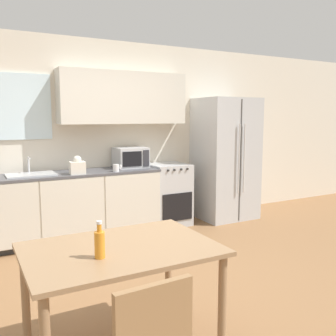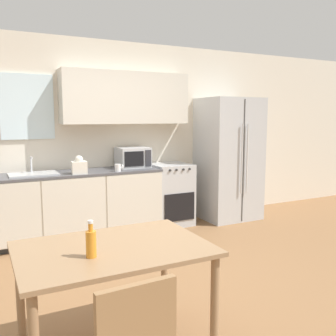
{
  "view_description": "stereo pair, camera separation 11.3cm",
  "coord_description": "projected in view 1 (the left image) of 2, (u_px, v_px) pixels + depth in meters",
  "views": [
    {
      "loc": [
        -1.59,
        -3.18,
        1.62
      ],
      "look_at": [
        0.4,
        0.5,
        1.05
      ],
      "focal_mm": 40.0,
      "sensor_mm": 36.0,
      "label": 1
    },
    {
      "loc": [
        -1.49,
        -3.23,
        1.62
      ],
      "look_at": [
        0.4,
        0.5,
        1.05
      ],
      "focal_mm": 40.0,
      "sensor_mm": 36.0,
      "label": 2
    }
  ],
  "objects": [
    {
      "name": "drink_bottle",
      "position": [
        100.0,
        243.0,
        2.25
      ],
      "size": [
        0.06,
        0.06,
        0.23
      ],
      "color": "orange",
      "rests_on": "dining_table"
    },
    {
      "name": "coffee_mug",
      "position": [
        117.0,
        168.0,
        4.98
      ],
      "size": [
        0.11,
        0.08,
        0.1
      ],
      "color": "white",
      "rests_on": "kitchen_counter"
    },
    {
      "name": "kitchen_counter",
      "position": [
        68.0,
        206.0,
        4.95
      ],
      "size": [
        2.46,
        0.63,
        0.9
      ],
      "color": "#333333",
      "rests_on": "ground_plane"
    },
    {
      "name": "oven_range",
      "position": [
        168.0,
        194.0,
        5.67
      ],
      "size": [
        0.57,
        0.61,
        0.92
      ],
      "color": "#B7BABC",
      "rests_on": "ground_plane"
    },
    {
      "name": "wall_back",
      "position": [
        97.0,
        129.0,
        5.32
      ],
      "size": [
        12.0,
        0.38,
        2.7
      ],
      "color": "beige",
      "rests_on": "ground_plane"
    },
    {
      "name": "ground_plane",
      "position": [
        157.0,
        280.0,
        3.74
      ],
      "size": [
        12.0,
        12.0,
        0.0
      ],
      "primitive_type": "plane",
      "color": "olive"
    },
    {
      "name": "dining_table",
      "position": [
        121.0,
        262.0,
        2.47
      ],
      "size": [
        1.24,
        0.86,
        0.78
      ],
      "color": "#997551",
      "rests_on": "ground_plane"
    },
    {
      "name": "microwave",
      "position": [
        131.0,
        157.0,
        5.39
      ],
      "size": [
        0.44,
        0.39,
        0.29
      ],
      "color": "#B7BABC",
      "rests_on": "kitchen_counter"
    },
    {
      "name": "kitchen_sink",
      "position": [
        31.0,
        174.0,
        4.68
      ],
      "size": [
        0.59,
        0.38,
        0.22
      ],
      "color": "#B7BABC",
      "rests_on": "kitchen_counter"
    },
    {
      "name": "grocery_bag_0",
      "position": [
        77.0,
        166.0,
        4.76
      ],
      "size": [
        0.2,
        0.18,
        0.24
      ],
      "rotation": [
        0.0,
        0.0,
        -0.1
      ],
      "color": "silver",
      "rests_on": "kitchen_counter"
    },
    {
      "name": "refrigerator",
      "position": [
        225.0,
        159.0,
        6.0
      ],
      "size": [
        0.88,
        0.8,
        1.91
      ],
      "color": "silver",
      "rests_on": "ground_plane"
    }
  ]
}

